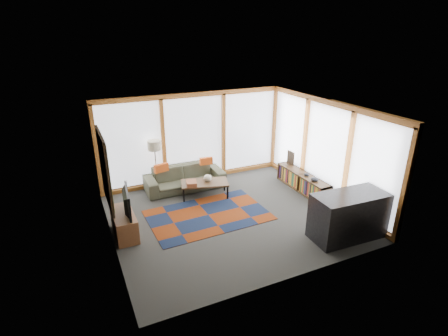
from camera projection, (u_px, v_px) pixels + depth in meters
name	position (u px, v px, depth m)	size (l,w,h in m)	color
ground	(231.00, 216.00, 8.45)	(5.50, 5.50, 0.00)	#31322F
room_envelope	(240.00, 146.00, 8.54)	(5.52, 5.02, 2.62)	#3B352C
rug	(208.00, 215.00, 8.47)	(2.83, 1.82, 0.01)	#6A270B
sofa	(185.00, 178.00, 9.78)	(2.20, 0.86, 0.64)	#404131
pillow_left	(161.00, 168.00, 9.33)	(0.39, 0.12, 0.22)	#D04F18
pillow_right	(206.00, 161.00, 9.84)	(0.36, 0.11, 0.20)	#D04F18
floor_lamp	(156.00, 166.00, 9.47)	(0.37, 0.37, 1.47)	#2E2319
coffee_table	(205.00, 189.00, 9.37)	(1.23, 0.62, 0.41)	#382613
book_stack	(191.00, 183.00, 9.09)	(0.26, 0.33, 0.11)	brown
vase	(208.00, 178.00, 9.32)	(0.22, 0.22, 0.19)	beige
bookshelf	(303.00, 182.00, 9.69)	(0.36, 2.01, 0.50)	#382613
bowl_a	(315.00, 179.00, 9.11)	(0.21, 0.21, 0.11)	black
bowl_b	(307.00, 174.00, 9.45)	(0.15, 0.15, 0.07)	black
shelf_picture	(291.00, 158.00, 10.21)	(0.04, 0.30, 0.39)	black
tv_console	(124.00, 224.00, 7.59)	(0.44, 1.06, 0.53)	brown
television	(123.00, 202.00, 7.40)	(0.95, 0.12, 0.55)	black
bar_counter	(348.00, 216.00, 7.44)	(1.59, 0.74, 1.01)	black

